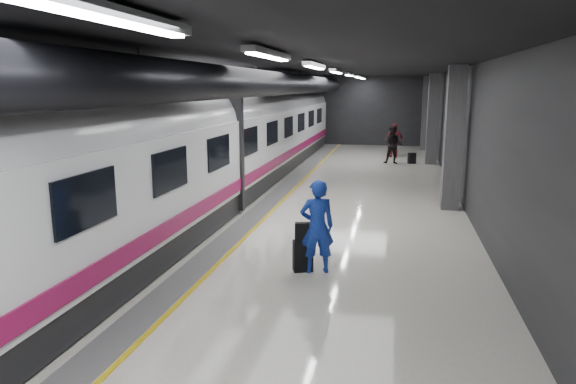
# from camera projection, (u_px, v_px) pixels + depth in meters

# --- Properties ---
(ground) EXTENTS (40.00, 40.00, 0.00)m
(ground) POSITION_uv_depth(u_px,v_px,m) (299.00, 216.00, 15.52)
(ground) COLOR silver
(ground) RESTS_ON ground
(platform_hall) EXTENTS (10.02, 40.02, 4.51)m
(platform_hall) POSITION_uv_depth(u_px,v_px,m) (296.00, 97.00, 15.78)
(platform_hall) COLOR black
(platform_hall) RESTS_ON ground
(train) EXTENTS (3.05, 38.00, 4.05)m
(train) POSITION_uv_depth(u_px,v_px,m) (195.00, 146.00, 15.76)
(train) COLOR black
(train) RESTS_ON ground
(traveler_main) EXTENTS (0.84, 0.69, 1.98)m
(traveler_main) POSITION_uv_depth(u_px,v_px,m) (317.00, 227.00, 10.67)
(traveler_main) COLOR blue
(traveler_main) RESTS_ON ground
(suitcase_main) EXTENTS (0.47, 0.38, 0.66)m
(suitcase_main) POSITION_uv_depth(u_px,v_px,m) (303.00, 256.00, 10.86)
(suitcase_main) COLOR black
(suitcase_main) RESTS_ON ground
(shoulder_bag) EXTENTS (0.32, 0.21, 0.40)m
(shoulder_bag) POSITION_uv_depth(u_px,v_px,m) (302.00, 232.00, 10.72)
(shoulder_bag) COLOR black
(shoulder_bag) RESTS_ON suitcase_main
(traveler_far_a) EXTENTS (0.98, 0.79, 1.92)m
(traveler_far_a) POSITION_uv_depth(u_px,v_px,m) (393.00, 145.00, 25.88)
(traveler_far_a) COLOR black
(traveler_far_a) RESTS_ON ground
(traveler_far_b) EXTENTS (1.16, 0.71, 1.85)m
(traveler_far_b) POSITION_uv_depth(u_px,v_px,m) (394.00, 140.00, 28.43)
(traveler_far_b) COLOR maroon
(traveler_far_b) RESTS_ON ground
(suitcase_far) EXTENTS (0.43, 0.35, 0.54)m
(suitcase_far) POSITION_uv_depth(u_px,v_px,m) (412.00, 158.00, 26.15)
(suitcase_far) COLOR black
(suitcase_far) RESTS_ON ground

